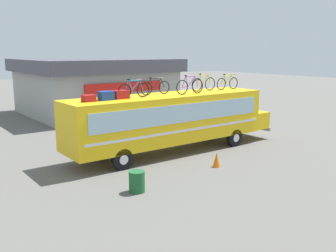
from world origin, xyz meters
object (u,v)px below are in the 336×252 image
at_px(luggage_bag_2, 106,96).
at_px(luggage_bag_3, 121,94).
at_px(rooftop_bicycle_1, 134,90).
at_px(rooftop_bicycle_4, 204,84).
at_px(rooftop_bicycle_2, 155,87).
at_px(bus, 172,118).
at_px(traffic_cone, 217,160).
at_px(rooftop_bicycle_5, 227,83).
at_px(luggage_bag_1, 89,98).
at_px(rooftop_bicycle_3, 190,86).
at_px(trash_bin, 137,182).

distance_m(luggage_bag_2, luggage_bag_3, 0.81).
bearing_deg(rooftop_bicycle_1, rooftop_bicycle_4, 5.18).
bearing_deg(rooftop_bicycle_4, rooftop_bicycle_2, 178.29).
bearing_deg(bus, luggage_bag_2, -178.69).
xyz_separation_m(luggage_bag_3, rooftop_bicycle_2, (2.23, 0.38, 0.18)).
bearing_deg(traffic_cone, rooftop_bicycle_5, 40.21).
bearing_deg(luggage_bag_3, luggage_bag_1, -176.47).
distance_m(luggage_bag_2, rooftop_bicycle_5, 7.85).
xyz_separation_m(bus, rooftop_bicycle_2, (-0.78, 0.40, 1.60)).
bearing_deg(bus, luggage_bag_3, 179.59).
xyz_separation_m(luggage_bag_3, rooftop_bicycle_1, (0.64, -0.15, 0.19)).
relative_size(luggage_bag_2, rooftop_bicycle_3, 0.36).
bearing_deg(rooftop_bicycle_4, rooftop_bicycle_3, -155.98).
xyz_separation_m(bus, luggage_bag_1, (-4.65, -0.08, 1.37)).
bearing_deg(rooftop_bicycle_1, luggage_bag_3, 167.01).
height_order(bus, trash_bin, bus).
xyz_separation_m(luggage_bag_1, rooftop_bicycle_1, (2.28, -0.05, 0.23)).
bearing_deg(rooftop_bicycle_1, luggage_bag_2, 178.50).
height_order(rooftop_bicycle_1, traffic_cone, rooftop_bicycle_1).
relative_size(luggage_bag_2, traffic_cone, 0.95).
relative_size(luggage_bag_3, rooftop_bicycle_5, 0.42).
height_order(luggage_bag_1, rooftop_bicycle_1, rooftop_bicycle_1).
bearing_deg(bus, trash_bin, -140.17).
bearing_deg(trash_bin, rooftop_bicycle_2, 47.99).
height_order(luggage_bag_3, rooftop_bicycle_5, rooftop_bicycle_5).
bearing_deg(bus, rooftop_bicycle_5, 1.18).
xyz_separation_m(rooftop_bicycle_5, traffic_cone, (-4.03, -3.41, -3.06)).
bearing_deg(trash_bin, bus, 39.83).
relative_size(luggage_bag_1, luggage_bag_3, 0.78).
relative_size(luggage_bag_1, rooftop_bicycle_5, 0.32).
xyz_separation_m(bus, rooftop_bicycle_4, (2.41, 0.31, 1.63)).
distance_m(bus, luggage_bag_1, 4.85).
relative_size(rooftop_bicycle_3, rooftop_bicycle_4, 1.03).
bearing_deg(luggage_bag_2, trash_bin, -101.53).
bearing_deg(rooftop_bicycle_3, bus, 154.60).
bearing_deg(rooftop_bicycle_2, rooftop_bicycle_5, -3.80).
height_order(rooftop_bicycle_3, traffic_cone, rooftop_bicycle_3).
bearing_deg(rooftop_bicycle_5, trash_bin, -155.65).
bearing_deg(traffic_cone, rooftop_bicycle_4, 56.54).
relative_size(rooftop_bicycle_1, rooftop_bicycle_5, 1.02).
xyz_separation_m(luggage_bag_1, trash_bin, (0.08, -3.73, -2.77)).
bearing_deg(luggage_bag_1, bus, 0.98).
height_order(rooftop_bicycle_3, rooftop_bicycle_4, rooftop_bicycle_3).
distance_m(luggage_bag_1, trash_bin, 4.65).
bearing_deg(trash_bin, traffic_cone, 6.09).
relative_size(rooftop_bicycle_3, rooftop_bicycle_5, 1.06).
bearing_deg(rooftop_bicycle_5, rooftop_bicycle_3, -171.53).
distance_m(rooftop_bicycle_2, rooftop_bicycle_3, 1.79).
height_order(rooftop_bicycle_2, traffic_cone, rooftop_bicycle_2).
relative_size(rooftop_bicycle_4, rooftop_bicycle_5, 1.02).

